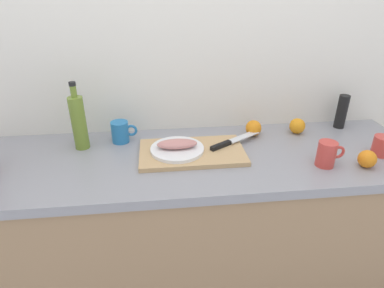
{
  "coord_description": "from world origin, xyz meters",
  "views": [
    {
      "loc": [
        -0.17,
        -1.21,
        1.58
      ],
      "look_at": [
        -0.03,
        0.02,
        0.95
      ],
      "focal_mm": 30.18,
      "sensor_mm": 36.0,
      "label": 1
    }
  ],
  "objects_px": {
    "fish_fillet": "(177,144)",
    "orange_0": "(297,126)",
    "coffee_mug_1": "(327,154)",
    "coffee_mug_2": "(383,146)",
    "olive_oil_bottle": "(79,122)",
    "cutting_board": "(192,152)",
    "chef_knife": "(229,142)",
    "pepper_mill": "(342,112)",
    "coffee_mug_0": "(121,132)",
    "white_plate": "(177,149)"
  },
  "relations": [
    {
      "from": "fish_fillet",
      "to": "orange_0",
      "type": "xyz_separation_m",
      "value": [
        0.61,
        0.16,
        -0.01
      ]
    },
    {
      "from": "coffee_mug_1",
      "to": "coffee_mug_2",
      "type": "distance_m",
      "value": 0.29
    },
    {
      "from": "olive_oil_bottle",
      "to": "cutting_board",
      "type": "bearing_deg",
      "value": -13.84
    },
    {
      "from": "chef_knife",
      "to": "pepper_mill",
      "type": "xyz_separation_m",
      "value": [
        0.61,
        0.16,
        0.06
      ]
    },
    {
      "from": "coffee_mug_1",
      "to": "orange_0",
      "type": "xyz_separation_m",
      "value": [
        0.01,
        0.32,
        -0.02
      ]
    },
    {
      "from": "coffee_mug_1",
      "to": "chef_knife",
      "type": "bearing_deg",
      "value": 151.31
    },
    {
      "from": "cutting_board",
      "to": "coffee_mug_1",
      "type": "distance_m",
      "value": 0.56
    },
    {
      "from": "coffee_mug_2",
      "to": "coffee_mug_0",
      "type": "bearing_deg",
      "value": 167.24
    },
    {
      "from": "pepper_mill",
      "to": "cutting_board",
      "type": "bearing_deg",
      "value": -165.41
    },
    {
      "from": "cutting_board",
      "to": "chef_knife",
      "type": "relative_size",
      "value": 1.74
    },
    {
      "from": "coffee_mug_1",
      "to": "fish_fillet",
      "type": "bearing_deg",
      "value": 165.25
    },
    {
      "from": "coffee_mug_0",
      "to": "fish_fillet",
      "type": "bearing_deg",
      "value": -32.29
    },
    {
      "from": "olive_oil_bottle",
      "to": "orange_0",
      "type": "relative_size",
      "value": 4.0
    },
    {
      "from": "coffee_mug_2",
      "to": "fish_fillet",
      "type": "bearing_deg",
      "value": 173.67
    },
    {
      "from": "cutting_board",
      "to": "pepper_mill",
      "type": "bearing_deg",
      "value": 14.59
    },
    {
      "from": "fish_fillet",
      "to": "chef_knife",
      "type": "height_order",
      "value": "fish_fillet"
    },
    {
      "from": "chef_knife",
      "to": "olive_oil_bottle",
      "type": "distance_m",
      "value": 0.67
    },
    {
      "from": "white_plate",
      "to": "coffee_mug_2",
      "type": "distance_m",
      "value": 0.89
    },
    {
      "from": "fish_fillet",
      "to": "olive_oil_bottle",
      "type": "bearing_deg",
      "value": 164.4
    },
    {
      "from": "chef_knife",
      "to": "coffee_mug_0",
      "type": "distance_m",
      "value": 0.51
    },
    {
      "from": "fish_fillet",
      "to": "coffee_mug_2",
      "type": "bearing_deg",
      "value": -6.33
    },
    {
      "from": "olive_oil_bottle",
      "to": "coffee_mug_0",
      "type": "relative_size",
      "value": 2.54
    },
    {
      "from": "cutting_board",
      "to": "orange_0",
      "type": "relative_size",
      "value": 5.95
    },
    {
      "from": "chef_knife",
      "to": "olive_oil_bottle",
      "type": "bearing_deg",
      "value": 140.95
    },
    {
      "from": "coffee_mug_2",
      "to": "pepper_mill",
      "type": "relative_size",
      "value": 0.71
    },
    {
      "from": "coffee_mug_1",
      "to": "orange_0",
      "type": "bearing_deg",
      "value": 88.36
    },
    {
      "from": "cutting_board",
      "to": "chef_knife",
      "type": "xyz_separation_m",
      "value": [
        0.17,
        0.04,
        0.02
      ]
    },
    {
      "from": "chef_knife",
      "to": "coffee_mug_2",
      "type": "distance_m",
      "value": 0.66
    },
    {
      "from": "olive_oil_bottle",
      "to": "orange_0",
      "type": "xyz_separation_m",
      "value": [
        1.03,
        0.04,
        -0.09
      ]
    },
    {
      "from": "olive_oil_bottle",
      "to": "coffee_mug_0",
      "type": "bearing_deg",
      "value": 13.6
    },
    {
      "from": "olive_oil_bottle",
      "to": "coffee_mug_1",
      "type": "xyz_separation_m",
      "value": [
        1.02,
        -0.28,
        -0.07
      ]
    },
    {
      "from": "orange_0",
      "to": "pepper_mill",
      "type": "bearing_deg",
      "value": 10.23
    },
    {
      "from": "coffee_mug_0",
      "to": "pepper_mill",
      "type": "relative_size",
      "value": 0.7
    },
    {
      "from": "olive_oil_bottle",
      "to": "chef_knife",
      "type": "bearing_deg",
      "value": -6.83
    },
    {
      "from": "coffee_mug_0",
      "to": "chef_knife",
      "type": "bearing_deg",
      "value": -13.78
    },
    {
      "from": "cutting_board",
      "to": "chef_knife",
      "type": "bearing_deg",
      "value": 13.13
    },
    {
      "from": "orange_0",
      "to": "pepper_mill",
      "type": "distance_m",
      "value": 0.25
    },
    {
      "from": "cutting_board",
      "to": "coffee_mug_2",
      "type": "height_order",
      "value": "coffee_mug_2"
    },
    {
      "from": "fish_fillet",
      "to": "coffee_mug_2",
      "type": "xyz_separation_m",
      "value": [
        0.88,
        -0.1,
        -0.01
      ]
    },
    {
      "from": "chef_knife",
      "to": "coffee_mug_1",
      "type": "bearing_deg",
      "value": -60.91
    },
    {
      "from": "coffee_mug_2",
      "to": "orange_0",
      "type": "relative_size",
      "value": 1.6
    },
    {
      "from": "chef_knife",
      "to": "pepper_mill",
      "type": "distance_m",
      "value": 0.64
    },
    {
      "from": "chef_knife",
      "to": "orange_0",
      "type": "height_order",
      "value": "orange_0"
    },
    {
      "from": "chef_knife",
      "to": "coffee_mug_1",
      "type": "distance_m",
      "value": 0.41
    },
    {
      "from": "coffee_mug_0",
      "to": "coffee_mug_2",
      "type": "distance_m",
      "value": 1.17
    },
    {
      "from": "fish_fillet",
      "to": "pepper_mill",
      "type": "distance_m",
      "value": 0.88
    },
    {
      "from": "chef_knife",
      "to": "coffee_mug_2",
      "type": "bearing_deg",
      "value": -44.19
    },
    {
      "from": "cutting_board",
      "to": "orange_0",
      "type": "height_order",
      "value": "orange_0"
    },
    {
      "from": "fish_fillet",
      "to": "coffee_mug_0",
      "type": "bearing_deg",
      "value": 147.71
    },
    {
      "from": "coffee_mug_1",
      "to": "orange_0",
      "type": "distance_m",
      "value": 0.32
    }
  ]
}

